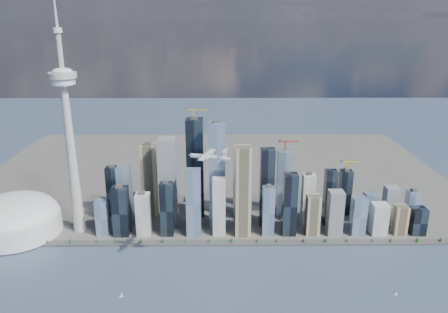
{
  "coord_description": "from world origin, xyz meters",
  "views": [
    {
      "loc": [
        23.46,
        -589.68,
        471.08
      ],
      "look_at": [
        29.44,
        260.0,
        195.63
      ],
      "focal_mm": 35.0,
      "sensor_mm": 36.0,
      "label": 1
    }
  ],
  "objects_px": {
    "airplane": "(209,157)",
    "sailboat_east": "(396,294)",
    "dome_stadium": "(14,218)",
    "needle_tower": "(69,132)",
    "sailboat_west": "(121,295)"
  },
  "relations": [
    {
      "from": "airplane",
      "to": "sailboat_east",
      "type": "relative_size",
      "value": 8.15
    },
    {
      "from": "sailboat_east",
      "to": "dome_stadium",
      "type": "bearing_deg",
      "value": 175.91
    },
    {
      "from": "needle_tower",
      "to": "airplane",
      "type": "distance_m",
      "value": 354.42
    },
    {
      "from": "airplane",
      "to": "sailboat_east",
      "type": "xyz_separation_m",
      "value": [
        329.52,
        -60.21,
        -236.21
      ]
    },
    {
      "from": "dome_stadium",
      "to": "sailboat_west",
      "type": "bearing_deg",
      "value": -39.32
    },
    {
      "from": "airplane",
      "to": "sailboat_west",
      "type": "distance_m",
      "value": 288.73
    },
    {
      "from": "sailboat_east",
      "to": "sailboat_west",
      "type": "bearing_deg",
      "value": -167.05
    },
    {
      "from": "needle_tower",
      "to": "dome_stadium",
      "type": "relative_size",
      "value": 2.75
    },
    {
      "from": "dome_stadium",
      "to": "sailboat_east",
      "type": "bearing_deg",
      "value": -16.88
    },
    {
      "from": "dome_stadium",
      "to": "sailboat_west",
      "type": "relative_size",
      "value": 18.36
    },
    {
      "from": "dome_stadium",
      "to": "sailboat_west",
      "type": "xyz_separation_m",
      "value": [
        287.73,
        -235.65,
        -35.94
      ]
    },
    {
      "from": "dome_stadium",
      "to": "airplane",
      "type": "height_order",
      "value": "airplane"
    },
    {
      "from": "needle_tower",
      "to": "airplane",
      "type": "height_order",
      "value": "needle_tower"
    },
    {
      "from": "sailboat_east",
      "to": "airplane",
      "type": "bearing_deg",
      "value": -177.56
    },
    {
      "from": "sailboat_west",
      "to": "needle_tower",
      "type": "bearing_deg",
      "value": 131.62
    }
  ]
}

